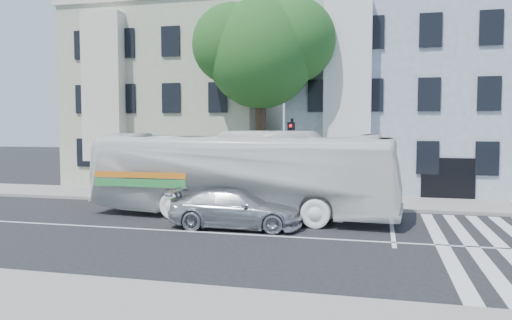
% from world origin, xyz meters
% --- Properties ---
extents(ground, '(120.00, 120.00, 0.00)m').
position_xyz_m(ground, '(0.00, 0.00, 0.00)').
color(ground, black).
rests_on(ground, ground).
extents(sidewalk_far, '(80.00, 4.00, 0.15)m').
position_xyz_m(sidewalk_far, '(0.00, 8.00, 0.07)').
color(sidewalk_far, gray).
rests_on(sidewalk_far, ground).
extents(sidewalk_near, '(80.00, 4.00, 0.15)m').
position_xyz_m(sidewalk_near, '(0.00, -8.00, 0.07)').
color(sidewalk_near, gray).
rests_on(sidewalk_near, ground).
extents(building_left, '(12.00, 10.00, 11.00)m').
position_xyz_m(building_left, '(-7.00, 15.00, 5.50)').
color(building_left, '#A1A68B').
rests_on(building_left, ground).
extents(building_right, '(12.00, 10.00, 11.00)m').
position_xyz_m(building_right, '(7.00, 15.00, 5.50)').
color(building_right, '#8997A3').
rests_on(building_right, ground).
extents(street_tree, '(7.30, 5.90, 11.10)m').
position_xyz_m(street_tree, '(0.06, 8.74, 7.83)').
color(street_tree, '#2D2116').
rests_on(street_tree, ground).
extents(bus, '(4.00, 13.16, 3.61)m').
position_xyz_m(bus, '(0.41, 3.28, 1.81)').
color(bus, white).
rests_on(bus, ground).
extents(sedan, '(2.23, 5.07, 1.45)m').
position_xyz_m(sedan, '(0.79, 1.07, 0.72)').
color(sedan, silver).
rests_on(sedan, ground).
extents(hedge, '(8.12, 4.19, 0.70)m').
position_xyz_m(hedge, '(-3.14, 6.30, 0.50)').
color(hedge, '#1F611F').
rests_on(hedge, sidewalk_far).
extents(traffic_signal, '(0.41, 0.53, 4.16)m').
position_xyz_m(traffic_signal, '(2.00, 6.35, 2.69)').
color(traffic_signal, black).
rests_on(traffic_signal, ground).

